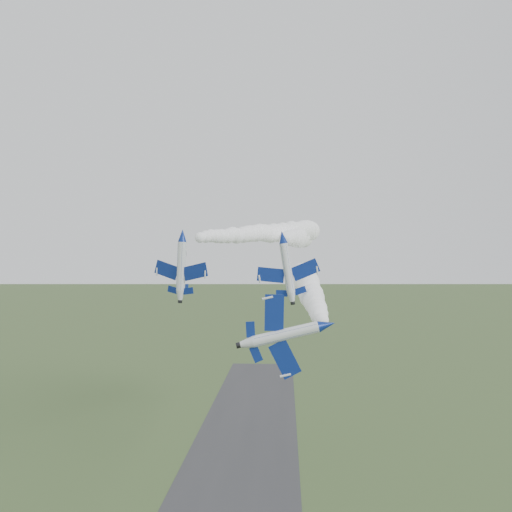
# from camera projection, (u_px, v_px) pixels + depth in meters

# --- Properties ---
(runway) EXTENTS (24.00, 260.00, 0.04)m
(runway) POSITION_uv_depth(u_px,v_px,m) (233.00, 498.00, 100.24)
(runway) COLOR #313134
(runway) RESTS_ON ground
(jet_lead) EXTENTS (3.31, 11.60, 9.35)m
(jet_lead) POSITION_uv_depth(u_px,v_px,m) (327.00, 325.00, 64.77)
(jet_lead) COLOR silver
(smoke_trail_jet_lead) EXTENTS (10.69, 80.10, 5.77)m
(smoke_trail_jet_lead) POSITION_uv_depth(u_px,v_px,m) (309.00, 289.00, 107.01)
(smoke_trail_jet_lead) COLOR white
(jet_pair_left) EXTENTS (9.85, 11.27, 2.93)m
(jet_pair_left) POSITION_uv_depth(u_px,v_px,m) (182.00, 235.00, 90.78)
(jet_pair_left) COLOR silver
(smoke_trail_jet_pair_left) EXTENTS (27.33, 54.93, 4.89)m
(smoke_trail_jet_pair_left) POSITION_uv_depth(u_px,v_px,m) (265.00, 233.00, 119.32)
(smoke_trail_jet_pair_left) COLOR white
(jet_pair_right) EXTENTS (9.71, 11.75, 3.11)m
(jet_pair_right) POSITION_uv_depth(u_px,v_px,m) (282.00, 237.00, 89.26)
(jet_pair_right) COLOR silver
(smoke_trail_jet_pair_right) EXTENTS (9.15, 65.94, 5.11)m
(smoke_trail_jet_pair_right) POSITION_uv_depth(u_px,v_px,m) (296.00, 238.00, 124.51)
(smoke_trail_jet_pair_right) COLOR white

